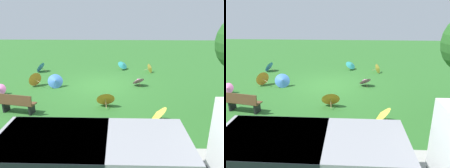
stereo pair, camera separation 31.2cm
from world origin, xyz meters
The scene contains 12 objects.
ground centered at (0.00, 0.00, 0.00)m, with size 40.00×40.00×0.00m, color #2D6B28.
van_dark centered at (-0.16, 8.04, 0.91)m, with size 4.60×2.12×1.53m.
park_bench centered at (3.46, 3.85, 0.47)m, with size 1.66×0.77×0.90m.
parasol_pink_0 centered at (-2.12, 0.05, 0.34)m, with size 0.94×0.91×0.63m.
parasol_orange_0 centered at (-0.35, 2.99, 0.41)m, with size 0.92×0.87×0.82m.
parasol_teal_0 centered at (-1.28, -3.52, 0.39)m, with size 1.00×0.99×0.67m.
parasol_yellow_0 centered at (-2.52, 4.56, 0.43)m, with size 0.85×0.94×0.77m.
parasol_yellow_1 centered at (-3.25, -2.77, 0.34)m, with size 0.76×0.78×0.68m.
parasol_blue_0 centered at (2.69, 0.55, 0.41)m, with size 1.00×0.88×0.82m.
parasol_blue_1 centered at (4.76, -2.82, 0.37)m, with size 0.86×0.89×0.74m.
parasol_pink_1 centered at (5.36, 1.71, 0.30)m, with size 0.60×0.56×0.59m.
parasol_orange_1 centered at (4.04, 0.23, 0.42)m, with size 0.87×0.83×0.84m.
Camera 1 is at (-0.94, 12.44, 4.37)m, focal length 35.04 mm.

